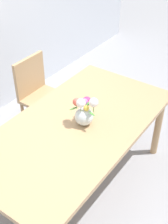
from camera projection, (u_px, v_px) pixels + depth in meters
The scene contains 4 objects.
ground_plane at pixel (77, 185), 2.98m from camera, with size 12.00×12.00×0.00m, color #939399.
dining_table at pixel (76, 132), 2.59m from camera, with size 1.85×0.98×0.75m.
chair_right at pixel (39, 92), 3.35m from camera, with size 0.42×0.42×0.90m.
flower_vase at pixel (84, 112), 2.48m from camera, with size 0.20×0.23×0.26m.
Camera 1 is at (-1.58, -1.19, 2.34)m, focal length 49.65 mm.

